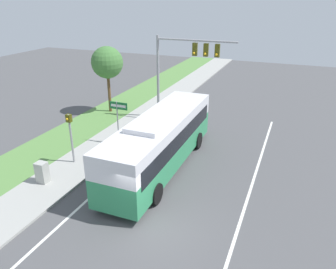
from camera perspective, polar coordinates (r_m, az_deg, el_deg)
name	(u,v)px	position (r m, az deg, el deg)	size (l,w,h in m)	color
ground_plane	(149,226)	(14.70, -3.29, -15.55)	(80.00, 80.00, 0.00)	#4C4C4F
sidewalk	(36,194)	(17.78, -21.97, -9.61)	(2.80, 80.00, 0.12)	#9E9E99
lane_divider_near	(80,207)	(16.29, -15.10, -12.06)	(0.14, 30.00, 0.01)	silver
lane_divider_far	(232,248)	(13.87, 11.07, -18.80)	(0.14, 30.00, 0.01)	silver
bus	(161,139)	(18.19, -1.27, -0.80)	(2.63, 10.69, 3.29)	#2D8956
signal_gantry	(184,61)	(24.63, 2.74, 12.75)	(6.06, 0.41, 6.46)	#939399
pedestrian_signal	(70,131)	(19.31, -16.65, 0.61)	(0.28, 0.34, 3.07)	#939399
street_sign	(118,115)	(21.27, -8.68, 3.45)	(1.26, 0.08, 2.99)	#939399
utility_cabinet	(42,172)	(18.32, -21.07, -6.17)	(0.57, 0.49, 1.13)	#A8A8A3
roadside_tree	(107,63)	(27.20, -10.55, 12.18)	(2.55, 2.55, 5.38)	brown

